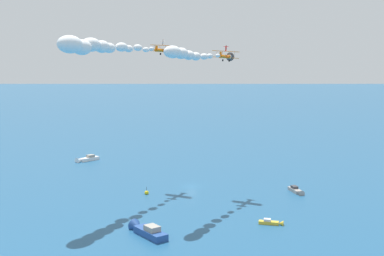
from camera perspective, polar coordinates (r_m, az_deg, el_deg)
The scene contains 12 objects.
ground_plane at distance 135.65m, azimuth -0.07°, elevation -6.71°, with size 2000.00×2000.00×0.00m, color #1E517A.
motorboat_far_port at distance 97.83m, azimuth -5.27°, elevation -11.68°, with size 9.25×9.19×3.01m.
motorboat_inshore at distance 131.34m, azimuth 11.94°, elevation -7.09°, with size 4.04×6.82×1.93m.
motorboat_offshore at distance 175.02m, azimuth -12.06°, elevation -3.52°, with size 6.62×8.70×2.57m.
motorboat_ahead at distance 104.84m, azimuth 9.21°, elevation -10.70°, with size 5.13×1.76×1.46m.
marker_buoy at distance 127.65m, azimuth -5.25°, elevation -7.43°, with size 1.10×1.10×2.10m.
biplane_lead at distance 136.58m, azimuth -3.42°, elevation 8.97°, with size 7.32×7.09×3.61m.
wingwalker_lead at distance 136.62m, azimuth -3.37°, elevation 9.87°, with size 1.45×0.58×1.53m.
smoke_trail_lead at distance 111.41m, azimuth -11.46°, elevation 9.24°, with size 14.08×35.45×4.22m.
biplane_wingman at distance 129.50m, azimuth 3.87°, elevation 8.27°, with size 7.32×7.09×3.61m.
wingwalker_wingman at distance 129.52m, azimuth 3.94°, elevation 9.22°, with size 1.45×0.58×1.53m.
smoke_trail_wingman at distance 109.82m, azimuth -0.96°, elevation 8.55°, with size 10.96×24.26×3.16m.
Camera 1 is at (19.29, -130.40, 31.99)m, focal length 46.31 mm.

